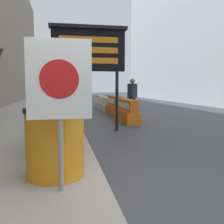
{
  "coord_description": "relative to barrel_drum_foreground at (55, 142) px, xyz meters",
  "views": [
    {
      "loc": [
        -0.57,
        -3.04,
        1.4
      ],
      "look_at": [
        1.48,
        7.62,
        0.35
      ],
      "focal_mm": 42.0,
      "sensor_mm": 36.0,
      "label": 1
    }
  ],
  "objects": [
    {
      "name": "jersey_barrier_orange_near",
      "position": [
        2.65,
        6.36,
        -0.24
      ],
      "size": [
        0.52,
        2.04,
        0.9
      ],
      "color": "orange",
      "rests_on": "ground_plane"
    },
    {
      "name": "pedestrian_worker",
      "position": [
        3.45,
        8.57,
        0.42
      ],
      "size": [
        0.53,
        0.53,
        1.79
      ],
      "rotation": [
        0.0,
        0.0,
        0.77
      ],
      "color": "#333338",
      "rests_on": "ground_plane"
    },
    {
      "name": "jersey_barrier_orange_far",
      "position": [
        2.65,
        8.91,
        -0.22
      ],
      "size": [
        0.54,
        2.14,
        0.95
      ],
      "color": "orange",
      "rests_on": "ground_plane"
    },
    {
      "name": "traffic_light_near_curb",
      "position": [
        1.61,
        19.31,
        1.84
      ],
      "size": [
        0.28,
        0.45,
        3.4
      ],
      "color": "#2D2D30",
      "rests_on": "ground_plane"
    },
    {
      "name": "warning_sign",
      "position": [
        0.08,
        -0.57,
        0.76
      ],
      "size": [
        0.75,
        0.08,
        1.79
      ],
      "color": "gray",
      "rests_on": "sidewalk_left"
    },
    {
      "name": "jersey_barrier_cream",
      "position": [
        2.65,
        11.14,
        -0.29
      ],
      "size": [
        0.59,
        1.99,
        0.78
      ],
      "color": "beige",
      "rests_on": "ground_plane"
    },
    {
      "name": "barrel_drum_middle",
      "position": [
        -0.0,
        1.05,
        0.0
      ],
      "size": [
        0.83,
        0.83,
        0.96
      ],
      "color": "orange",
      "rests_on": "sidewalk_left"
    },
    {
      "name": "traffic_cone_mid",
      "position": [
        3.4,
        15.11,
        -0.36
      ],
      "size": [
        0.32,
        0.32,
        0.57
      ],
      "color": "black",
      "rests_on": "ground_plane"
    },
    {
      "name": "jersey_barrier_white",
      "position": [
        2.65,
        13.37,
        -0.28
      ],
      "size": [
        0.64,
        2.0,
        0.8
      ],
      "color": "silver",
      "rests_on": "ground_plane"
    },
    {
      "name": "barrel_drum_foreground",
      "position": [
        0.0,
        0.0,
        0.0
      ],
      "size": [
        0.83,
        0.83,
        0.96
      ],
      "color": "orange",
      "rests_on": "sidewalk_left"
    },
    {
      "name": "traffic_cone_near",
      "position": [
        3.66,
        13.56,
        -0.28
      ],
      "size": [
        0.41,
        0.41,
        0.73
      ],
      "color": "black",
      "rests_on": "ground_plane"
    },
    {
      "name": "message_board",
      "position": [
        0.93,
        4.44,
        1.86
      ],
      "size": [
        2.34,
        0.36,
        3.22
      ],
      "color": "black",
      "rests_on": "ground_plane"
    },
    {
      "name": "ground_plane",
      "position": [
        0.67,
        -0.61,
        -0.64
      ],
      "size": [
        120.0,
        120.0,
        0.0
      ],
      "primitive_type": "plane",
      "color": "#3F3F42"
    },
    {
      "name": "barrel_drum_back",
      "position": [
        0.09,
        2.09,
        0.0
      ],
      "size": [
        0.83,
        0.83,
        0.96
      ],
      "color": "orange",
      "rests_on": "sidewalk_left"
    },
    {
      "name": "traffic_cone_far",
      "position": [
        1.88,
        15.37,
        -0.28
      ],
      "size": [
        0.41,
        0.41,
        0.73
      ],
      "color": "black",
      "rests_on": "ground_plane"
    }
  ]
}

